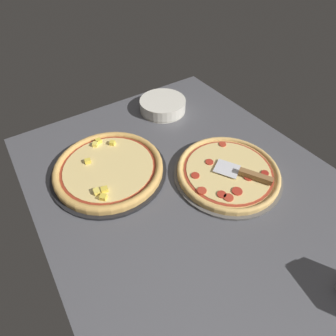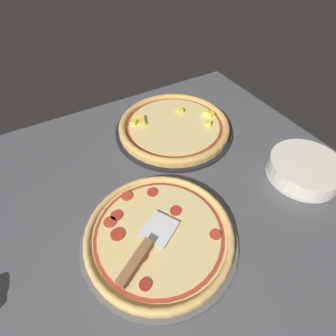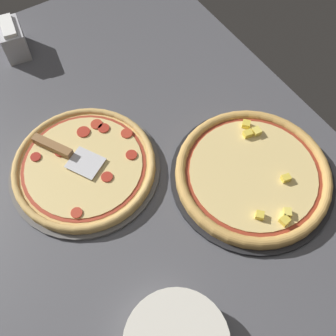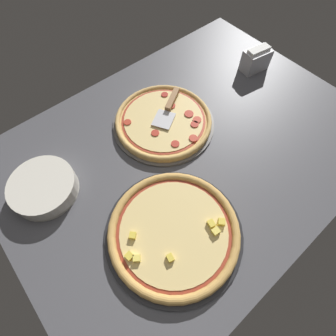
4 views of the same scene
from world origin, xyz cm
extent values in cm
cube|color=#4C4C51|center=(0.00, 0.00, -1.80)|extent=(136.90, 100.89, 3.60)
cylinder|color=#565451|center=(1.02, -14.08, 0.50)|extent=(39.38, 39.38, 1.00)
cylinder|color=#DBAD60|center=(1.02, -14.08, 1.75)|extent=(37.02, 37.02, 1.51)
torus|color=#DBAD60|center=(1.02, -14.08, 2.51)|extent=(37.02, 37.02, 1.81)
cylinder|color=#A33823|center=(1.02, -14.08, 2.58)|extent=(32.18, 32.18, 0.15)
cylinder|color=#E5C67A|center=(1.02, -14.08, 2.71)|extent=(30.36, 30.36, 0.40)
cylinder|color=#B73823|center=(-1.35, -0.09, 3.11)|extent=(3.13, 3.13, 0.40)
cylinder|color=#AD2D1E|center=(7.70, -10.82, 3.11)|extent=(2.97, 2.97, 0.40)
cylinder|color=#B73823|center=(-8.43, -5.41, 3.11)|extent=(3.27, 3.27, 0.40)
cylinder|color=#AD2D1E|center=(-8.08, -9.61, 3.11)|extent=(3.53, 3.53, 0.40)
cylinder|color=#AD2D1E|center=(-5.62, -17.36, 3.11)|extent=(3.39, 3.39, 0.40)
cylinder|color=#AD2D1E|center=(5.29, -2.34, 3.11)|extent=(2.98, 2.98, 0.40)
cylinder|color=maroon|center=(-7.54, -23.61, 3.11)|extent=(2.74, 2.74, 0.40)
cylinder|color=#AD2D1E|center=(-6.22, -4.42, 3.11)|extent=(3.10, 3.10, 0.40)
cylinder|color=#B73823|center=(12.49, -21.58, 3.11)|extent=(2.81, 2.81, 0.40)
cylinder|color=black|center=(26.44, 21.25, 0.50)|extent=(42.39, 42.39, 1.00)
cylinder|color=tan|center=(26.44, 21.25, 1.80)|extent=(39.85, 39.85, 1.59)
torus|color=tan|center=(26.44, 21.25, 2.59)|extent=(39.85, 39.85, 2.59)
cylinder|color=maroon|center=(26.44, 21.25, 2.67)|extent=(34.63, 34.63, 0.15)
cylinder|color=#E5C67A|center=(26.44, 21.25, 2.79)|extent=(32.67, 32.67, 0.40)
cube|color=yellow|center=(36.72, 14.68, 3.75)|extent=(2.70, 2.70, 1.52)
cube|color=yellow|center=(32.44, 26.57, 3.75)|extent=(2.13, 2.44, 1.52)
cube|color=yellow|center=(40.93, 18.74, 3.75)|extent=(2.32, 2.29, 1.52)
cube|color=#F9E05B|center=(17.25, 29.53, 3.75)|extent=(2.47, 2.24, 1.52)
cube|color=yellow|center=(13.88, 28.67, 3.75)|extent=(2.91, 2.91, 1.52)
cube|color=yellow|center=(16.63, 27.03, 3.75)|extent=(2.27, 2.60, 1.52)
cube|color=#F9E05B|center=(39.72, 20.61, 3.75)|extent=(2.74, 2.68, 1.52)
cube|color=silver|center=(1.30, -13.59, 3.53)|extent=(10.86, 10.39, 0.24)
cube|color=olive|center=(-7.35, -18.63, 4.41)|extent=(11.11, 7.74, 2.00)
cylinder|color=silver|center=(49.46, -17.23, 0.35)|extent=(21.52, 21.52, 0.70)
cylinder|color=silver|center=(49.46, -17.23, 1.05)|extent=(21.52, 21.52, 0.70)
cylinder|color=silver|center=(49.46, -17.23, 1.75)|extent=(21.52, 21.52, 0.70)
cylinder|color=silver|center=(49.46, -17.23, 2.45)|extent=(21.52, 21.52, 0.70)
cylinder|color=silver|center=(49.46, -17.23, 3.15)|extent=(21.52, 21.52, 0.70)
cylinder|color=silver|center=(49.46, -17.23, 3.85)|extent=(21.52, 21.52, 0.70)
cylinder|color=silver|center=(49.46, -17.23, 4.55)|extent=(21.52, 21.52, 0.70)
cylinder|color=silver|center=(49.46, -17.23, 5.25)|extent=(21.52, 21.52, 0.70)
camera|label=1|loc=(-40.83, 39.94, 71.43)|focal=28.00mm
camera|label=2|loc=(-13.35, -43.38, 60.59)|focal=28.00mm
camera|label=3|loc=(56.66, -23.83, 89.36)|focal=42.00mm
camera|label=4|loc=(42.71, 37.73, 79.89)|focal=28.00mm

